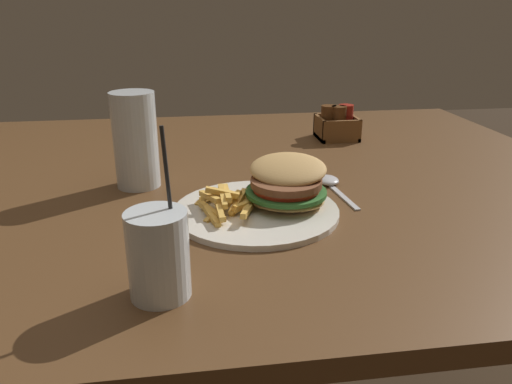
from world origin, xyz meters
The scene contains 6 objects.
dining_table centered at (0.00, 0.00, 0.68)m, with size 1.60×1.17×0.75m.
meal_plate_near centered at (0.08, -0.20, 0.78)m, with size 0.28×0.28×0.09m.
beer_glass centered at (-0.15, -0.04, 0.83)m, with size 0.08×0.08×0.18m.
juice_glass centered at (-0.10, -0.44, 0.80)m, with size 0.07×0.07×0.21m.
spoon centered at (0.22, -0.09, 0.76)m, with size 0.05×0.17×0.01m.
condiment_caddy centered at (0.34, 0.25, 0.79)m, with size 0.10×0.10×0.09m.
Camera 1 is at (-0.06, -0.98, 1.09)m, focal length 35.00 mm.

